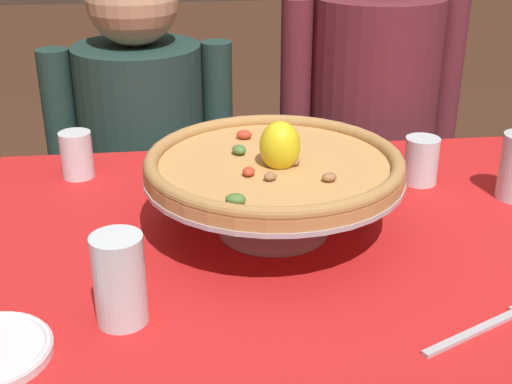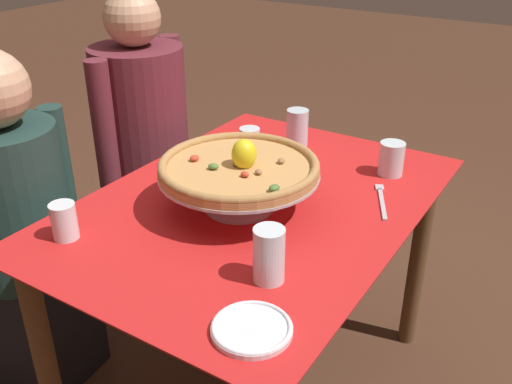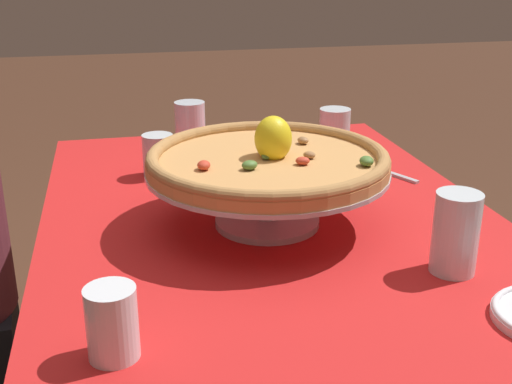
% 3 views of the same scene
% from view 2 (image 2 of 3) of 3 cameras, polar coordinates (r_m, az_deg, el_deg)
% --- Properties ---
extents(dining_table, '(1.21, 0.86, 0.73)m').
position_cam_2_polar(dining_table, '(1.69, -0.07, -4.25)').
color(dining_table, brown).
rests_on(dining_table, ground).
extents(pizza_stand, '(0.44, 0.44, 0.11)m').
position_cam_2_polar(pizza_stand, '(1.56, -1.69, 1.06)').
color(pizza_stand, '#B7B7C1').
rests_on(pizza_stand, dining_table).
extents(pizza, '(0.44, 0.44, 0.09)m').
position_cam_2_polar(pizza, '(1.54, -1.68, 2.60)').
color(pizza, tan).
rests_on(pizza, pizza_stand).
extents(water_glass_back_right, '(0.07, 0.07, 0.09)m').
position_cam_2_polar(water_glass_back_right, '(1.91, -0.64, 4.83)').
color(water_glass_back_right, silver).
rests_on(water_glass_back_right, dining_table).
extents(water_glass_side_right, '(0.07, 0.07, 0.13)m').
position_cam_2_polar(water_glass_side_right, '(1.99, 4.11, 6.14)').
color(water_glass_side_right, silver).
rests_on(water_glass_side_right, dining_table).
extents(water_glass_back_left, '(0.07, 0.07, 0.10)m').
position_cam_2_polar(water_glass_back_left, '(1.52, -18.48, -2.98)').
color(water_glass_back_left, white).
rests_on(water_glass_back_left, dining_table).
extents(water_glass_front_right, '(0.08, 0.08, 0.10)m').
position_cam_2_polar(water_glass_front_right, '(1.82, 13.28, 3.05)').
color(water_glass_front_right, silver).
rests_on(water_glass_front_right, dining_table).
extents(water_glass_front_left, '(0.07, 0.07, 0.13)m').
position_cam_2_polar(water_glass_front_left, '(1.28, 1.29, -6.51)').
color(water_glass_front_left, silver).
rests_on(water_glass_front_left, dining_table).
extents(side_plate, '(0.17, 0.17, 0.02)m').
position_cam_2_polar(side_plate, '(1.17, -0.43, -13.38)').
color(side_plate, white).
rests_on(side_plate, dining_table).
extents(dinner_fork, '(0.20, 0.11, 0.01)m').
position_cam_2_polar(dinner_fork, '(1.67, 12.36, -0.74)').
color(dinner_fork, '#B7B7C1').
rests_on(dinner_fork, dining_table).
extents(diner_left, '(0.48, 0.35, 1.14)m').
position_cam_2_polar(diner_left, '(1.96, -22.26, -4.25)').
color(diner_left, black).
rests_on(diner_left, ground).
extents(diner_right, '(0.50, 0.38, 1.23)m').
position_cam_2_polar(diner_right, '(2.31, -10.94, 3.65)').
color(diner_right, black).
rests_on(diner_right, ground).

